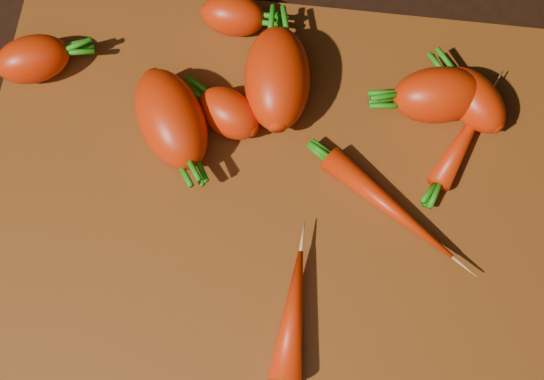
# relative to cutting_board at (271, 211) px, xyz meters

# --- Properties ---
(ground) EXTENTS (2.00, 2.00, 0.01)m
(ground) POSITION_rel_cutting_board_xyz_m (0.00, 0.00, -0.01)
(ground) COLOR black
(cutting_board) EXTENTS (0.50, 0.40, 0.01)m
(cutting_board) POSITION_rel_cutting_board_xyz_m (0.00, 0.00, 0.00)
(cutting_board) COLOR brown
(cutting_board) RESTS_ON ground
(carrot_0) EXTENTS (0.08, 0.06, 0.04)m
(carrot_0) POSITION_rel_cutting_board_xyz_m (-0.22, 0.10, 0.03)
(carrot_0) COLOR red
(carrot_0) RESTS_ON cutting_board
(carrot_1) EXTENTS (0.07, 0.06, 0.04)m
(carrot_1) POSITION_rel_cutting_board_xyz_m (-0.04, 0.07, 0.03)
(carrot_1) COLOR red
(carrot_1) RESTS_ON cutting_board
(carrot_2) EXTENTS (0.09, 0.11, 0.05)m
(carrot_2) POSITION_rel_cutting_board_xyz_m (-0.09, 0.06, 0.03)
(carrot_2) COLOR red
(carrot_2) RESTS_ON cutting_board
(carrot_3) EXTENTS (0.07, 0.10, 0.06)m
(carrot_3) POSITION_rel_cutting_board_xyz_m (-0.01, 0.11, 0.03)
(carrot_3) COLOR red
(carrot_3) RESTS_ON cutting_board
(carrot_4) EXTENTS (0.08, 0.06, 0.05)m
(carrot_4) POSITION_rel_cutting_board_xyz_m (0.13, 0.11, 0.03)
(carrot_4) COLOR red
(carrot_4) RESTS_ON cutting_board
(carrot_5) EXTENTS (0.06, 0.04, 0.04)m
(carrot_5) POSITION_rel_cutting_board_xyz_m (-0.05, 0.17, 0.02)
(carrot_5) COLOR red
(carrot_5) RESTS_ON cutting_board
(carrot_6) EXTENTS (0.08, 0.08, 0.04)m
(carrot_6) POSITION_rel_cutting_board_xyz_m (0.16, 0.11, 0.03)
(carrot_6) COLOR red
(carrot_6) RESTS_ON cutting_board
(carrot_7) EXTENTS (0.06, 0.10, 0.02)m
(carrot_7) POSITION_rel_cutting_board_xyz_m (0.16, 0.08, 0.02)
(carrot_7) COLOR red
(carrot_7) RESTS_ON cutting_board
(carrot_8) EXTENTS (0.12, 0.09, 0.02)m
(carrot_8) POSITION_rel_cutting_board_xyz_m (0.10, 0.01, 0.02)
(carrot_8) COLOR red
(carrot_8) RESTS_ON cutting_board
(carrot_9) EXTENTS (0.03, 0.10, 0.03)m
(carrot_9) POSITION_rel_cutting_board_xyz_m (0.03, -0.09, 0.02)
(carrot_9) COLOR red
(carrot_9) RESTS_ON cutting_board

